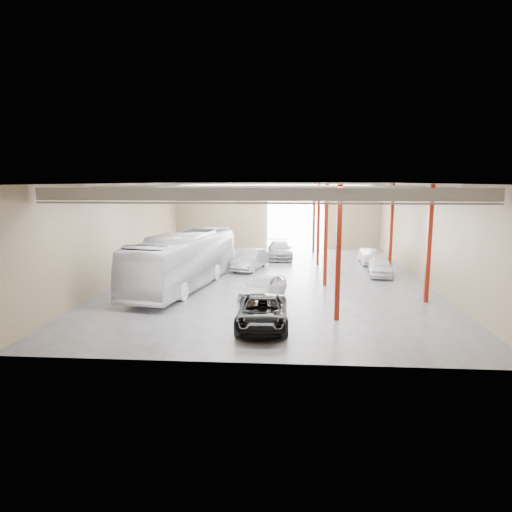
# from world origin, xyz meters

# --- Properties ---
(depot_shell) EXTENTS (22.12, 32.12, 7.06)m
(depot_shell) POSITION_xyz_m (0.13, 0.48, 4.98)
(depot_shell) COLOR #4F4F55
(depot_shell) RESTS_ON ground
(coach_bus) EXTENTS (5.39, 13.63, 3.70)m
(coach_bus) POSITION_xyz_m (-5.82, -3.07, 1.85)
(coach_bus) COLOR white
(coach_bus) RESTS_ON ground
(black_sedan) EXTENTS (2.64, 5.46, 1.50)m
(black_sedan) POSITION_xyz_m (0.00, -11.43, 0.75)
(black_sedan) COLOR black
(black_sedan) RESTS_ON ground
(car_row_a) EXTENTS (3.19, 4.81, 1.52)m
(car_row_a) POSITION_xyz_m (-0.25, -6.00, 0.76)
(car_row_a) COLOR silver
(car_row_a) RESTS_ON ground
(car_row_b) EXTENTS (2.97, 5.30, 1.66)m
(car_row_b) POSITION_xyz_m (-1.89, 3.47, 0.83)
(car_row_b) COLOR silver
(car_row_b) RESTS_ON ground
(car_row_c) EXTENTS (2.53, 5.67, 1.62)m
(car_row_c) POSITION_xyz_m (0.47, 9.00, 0.81)
(car_row_c) COLOR gray
(car_row_c) RESTS_ON ground
(car_right_near) EXTENTS (1.42, 4.03, 1.32)m
(car_right_near) POSITION_xyz_m (8.30, 6.83, 0.66)
(car_right_near) COLOR #AFAFB4
(car_right_near) RESTS_ON ground
(car_right_far) EXTENTS (2.26, 4.47, 1.46)m
(car_right_far) POSITION_xyz_m (8.30, 1.63, 0.73)
(car_right_far) COLOR white
(car_right_far) RESTS_ON ground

